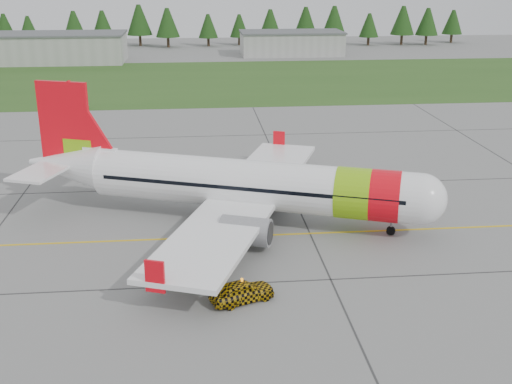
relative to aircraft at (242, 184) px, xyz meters
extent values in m
plane|color=gray|center=(-4.88, -11.46, -3.15)|extent=(320.00, 320.00, 0.00)
cylinder|color=white|center=(0.82, -0.31, 0.04)|extent=(26.48, 13.15, 4.02)
sphere|color=white|center=(13.36, -5.00, 0.04)|extent=(4.02, 4.02, 4.02)
cone|color=white|center=(-15.09, 5.65, 0.40)|extent=(8.16, 6.29, 4.02)
cube|color=black|center=(13.65, -5.11, 0.40)|extent=(2.48, 3.09, 0.58)
cylinder|color=#88CB0F|center=(8.54, -3.20, 0.04)|extent=(3.94, 4.78, 4.10)
cylinder|color=#F60815|center=(10.85, -4.06, 0.04)|extent=(3.56, 4.63, 4.10)
cube|color=white|center=(0.34, -0.13, -1.09)|extent=(16.86, 32.85, 0.37)
cube|color=#F60815|center=(5.12, 15.57, -0.52)|extent=(1.22, 0.61, 2.06)
cube|color=#F60815|center=(-6.37, -15.10, -0.52)|extent=(1.22, 0.61, 2.06)
cylinder|color=gray|center=(3.77, 4.64, -1.66)|extent=(4.23, 3.33, 2.16)
cylinder|color=gray|center=(-0.20, -5.97, -1.66)|extent=(4.23, 3.33, 2.16)
cube|color=#F60815|center=(-14.90, 5.58, 3.85)|extent=(4.57, 2.01, 7.83)
cube|color=#88CB0F|center=(-13.84, 5.18, 1.59)|extent=(2.66, 1.34, 2.47)
cube|color=white|center=(-15.57, 5.83, 0.66)|extent=(7.24, 12.25, 0.23)
cylinder|color=slate|center=(11.43, -4.28, -2.43)|extent=(0.19, 0.19, 1.44)
cylinder|color=black|center=(11.43, -4.28, -2.80)|extent=(0.76, 0.52, 0.70)
cylinder|color=slate|center=(0.39, 2.93, -2.17)|extent=(0.23, 0.23, 1.96)
cylinder|color=black|center=(0.00, 3.08, -2.61)|extent=(1.17, 0.81, 1.07)
cylinder|color=slate|center=(-1.64, -2.47, -2.17)|extent=(0.23, 0.23, 1.96)
cylinder|color=black|center=(-2.02, -2.32, -2.61)|extent=(1.17, 0.81, 1.07)
imported|color=gold|center=(-1.09, -13.83, -1.08)|extent=(1.93, 2.07, 4.14)
imported|color=white|center=(-20.26, 45.46, -1.11)|extent=(1.42, 1.35, 4.07)
cube|color=#30561E|center=(-4.88, 70.54, -3.13)|extent=(320.00, 50.00, 0.03)
cube|color=gold|center=(-4.88, -3.46, -3.14)|extent=(120.00, 0.25, 0.02)
cube|color=#A8A8A3|center=(-34.88, 98.54, -0.15)|extent=(32.00, 14.00, 6.00)
cube|color=#A8A8A3|center=(20.12, 106.54, -0.55)|extent=(24.00, 12.00, 5.20)
camera|label=1|loc=(-3.71, -49.76, 16.80)|focal=45.00mm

